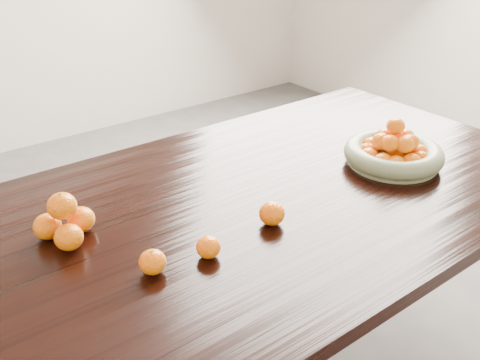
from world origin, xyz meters
TOP-DOWN VIEW (x-y plane):
  - dining_table at (0.00, 0.00)m, footprint 2.00×1.00m
  - fruit_bowl at (0.53, -0.09)m, footprint 0.29×0.29m
  - orange_pyramid at (-0.40, 0.11)m, footprint 0.14×0.14m
  - loose_orange_0 at (-0.31, -0.13)m, footprint 0.06×0.06m
  - loose_orange_1 at (-0.18, -0.15)m, footprint 0.06×0.06m
  - loose_orange_2 at (0.02, -0.13)m, footprint 0.06×0.06m

SIDE VIEW (x-z plane):
  - dining_table at x=0.00m, z-range 0.29..1.04m
  - loose_orange_1 at x=-0.18m, z-range 0.75..0.80m
  - loose_orange_0 at x=-0.31m, z-range 0.75..0.80m
  - loose_orange_2 at x=0.02m, z-range 0.75..0.81m
  - fruit_bowl at x=0.53m, z-range 0.72..0.86m
  - orange_pyramid at x=-0.40m, z-range 0.74..0.86m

